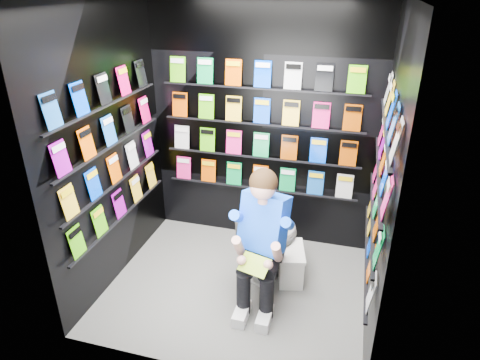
# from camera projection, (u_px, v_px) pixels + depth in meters

# --- Properties ---
(floor) EXTENTS (2.40, 2.40, 0.00)m
(floor) POSITION_uv_depth(u_px,v_px,m) (236.00, 287.00, 4.15)
(floor) COLOR slate
(floor) RESTS_ON ground
(wall_back) EXTENTS (2.40, 0.04, 2.60)m
(wall_back) POSITION_uv_depth(u_px,v_px,m) (262.00, 128.00, 4.46)
(wall_back) COLOR black
(wall_back) RESTS_ON floor
(wall_front) EXTENTS (2.40, 0.04, 2.60)m
(wall_front) POSITION_uv_depth(u_px,v_px,m) (192.00, 223.00, 2.72)
(wall_front) COLOR black
(wall_front) RESTS_ON floor
(wall_left) EXTENTS (0.04, 2.00, 2.60)m
(wall_left) POSITION_uv_depth(u_px,v_px,m) (109.00, 150.00, 3.88)
(wall_left) COLOR black
(wall_left) RESTS_ON floor
(wall_right) EXTENTS (0.04, 2.00, 2.60)m
(wall_right) POSITION_uv_depth(u_px,v_px,m) (385.00, 180.00, 3.30)
(wall_right) COLOR black
(wall_right) RESTS_ON floor
(comics_back) EXTENTS (2.10, 0.06, 1.37)m
(comics_back) POSITION_uv_depth(u_px,v_px,m) (261.00, 128.00, 4.43)
(comics_back) COLOR #D30861
(comics_back) RESTS_ON wall_back
(comics_left) EXTENTS (0.06, 1.70, 1.37)m
(comics_left) POSITION_uv_depth(u_px,v_px,m) (112.00, 150.00, 3.87)
(comics_left) COLOR #D30861
(comics_left) RESTS_ON wall_left
(comics_right) EXTENTS (0.06, 1.70, 1.37)m
(comics_right) POSITION_uv_depth(u_px,v_px,m) (381.00, 179.00, 3.30)
(comics_right) COLOR #D30861
(comics_right) RESTS_ON wall_right
(toilet) EXTENTS (0.61, 0.84, 0.73)m
(toilet) POSITION_uv_depth(u_px,v_px,m) (272.00, 239.00, 4.24)
(toilet) COLOR white
(toilet) RESTS_ON floor
(longbox) EXTENTS (0.31, 0.45, 0.30)m
(longbox) POSITION_uv_depth(u_px,v_px,m) (290.00, 265.00, 4.22)
(longbox) COLOR white
(longbox) RESTS_ON floor
(longbox_lid) EXTENTS (0.34, 0.47, 0.03)m
(longbox_lid) POSITION_uv_depth(u_px,v_px,m) (291.00, 251.00, 4.14)
(longbox_lid) COLOR white
(longbox_lid) RESTS_ON longbox
(reader) EXTENTS (0.73, 0.90, 1.44)m
(reader) POSITION_uv_depth(u_px,v_px,m) (264.00, 223.00, 3.73)
(reader) COLOR #0745EC
(reader) RESTS_ON toilet
(held_comic) EXTENTS (0.28, 0.21, 0.11)m
(held_comic) POSITION_uv_depth(u_px,v_px,m) (254.00, 265.00, 3.51)
(held_comic) COLOR #269F17
(held_comic) RESTS_ON reader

